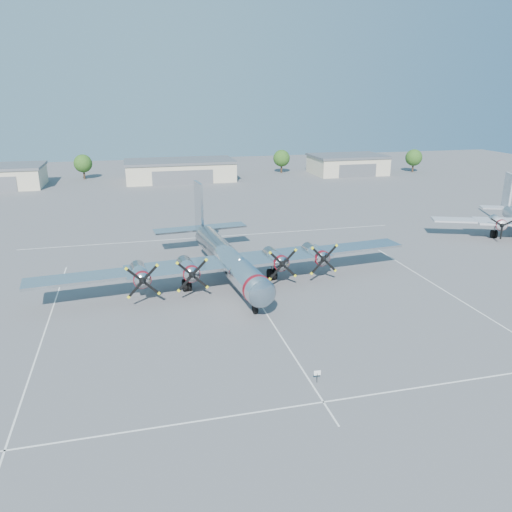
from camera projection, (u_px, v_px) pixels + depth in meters
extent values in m
plane|color=#505053|center=(253.00, 294.00, 57.63)|extent=(260.00, 260.00, 0.00)
cube|color=silver|center=(44.00, 334.00, 47.94)|extent=(0.15, 40.00, 0.01)
cube|color=silver|center=(265.00, 311.00, 53.02)|extent=(0.15, 40.00, 0.01)
cube|color=silver|center=(447.00, 292.00, 58.11)|extent=(0.15, 40.00, 0.01)
cube|color=silver|center=(323.00, 402.00, 37.34)|extent=(60.00, 0.15, 0.01)
cube|color=silver|center=(217.00, 236.00, 80.69)|extent=(60.00, 0.15, 0.01)
cube|color=#C2B49A|center=(180.00, 171.00, 132.52)|extent=(28.00, 14.00, 4.80)
cube|color=slate|center=(180.00, 161.00, 131.68)|extent=(28.60, 14.60, 0.60)
cube|color=slate|center=(183.00, 178.00, 126.20)|extent=(15.40, 0.20, 3.60)
cube|color=#C2B49A|center=(347.00, 165.00, 143.62)|extent=(20.00, 14.00, 4.80)
cube|color=slate|center=(348.00, 156.00, 142.78)|extent=(20.60, 14.60, 0.60)
cube|color=slate|center=(358.00, 171.00, 137.30)|extent=(11.00, 0.20, 3.60)
cylinder|color=#382619|center=(84.00, 174.00, 134.43)|extent=(0.50, 0.50, 2.80)
sphere|color=#244513|center=(83.00, 163.00, 133.55)|extent=(4.80, 4.80, 4.80)
cylinder|color=#382619|center=(281.00, 168.00, 145.30)|extent=(0.50, 0.50, 2.80)
sphere|color=#244513|center=(282.00, 158.00, 144.42)|extent=(4.80, 4.80, 4.80)
cylinder|color=#382619|center=(413.00, 167.00, 146.70)|extent=(0.50, 0.50, 2.80)
sphere|color=#244513|center=(414.00, 158.00, 145.83)|extent=(4.80, 4.80, 4.80)
cylinder|color=black|center=(317.00, 378.00, 39.77)|extent=(0.06, 0.06, 0.82)
cube|color=white|center=(317.00, 373.00, 39.62)|extent=(0.56, 0.09, 0.41)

